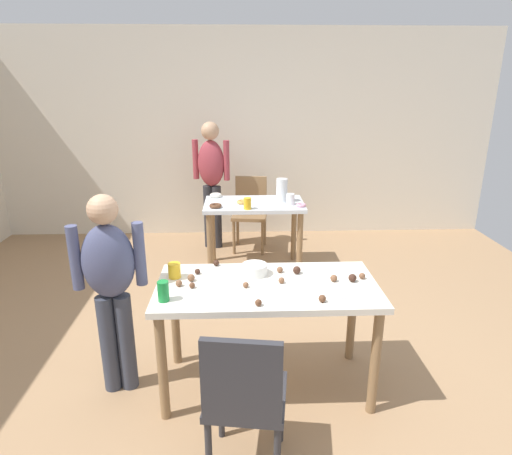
# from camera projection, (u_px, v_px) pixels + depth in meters

# --- Properties ---
(ground_plane) EXTENTS (6.40, 6.40, 0.00)m
(ground_plane) POSITION_uv_depth(u_px,v_px,m) (254.00, 378.00, 3.09)
(ground_plane) COLOR #9E7A56
(wall_back) EXTENTS (6.40, 0.10, 2.60)m
(wall_back) POSITION_uv_depth(u_px,v_px,m) (245.00, 135.00, 5.71)
(wall_back) COLOR beige
(wall_back) RESTS_ON ground_plane
(dining_table_near) EXTENTS (1.39, 0.69, 0.75)m
(dining_table_near) POSITION_uv_depth(u_px,v_px,m) (267.00, 298.00, 2.82)
(dining_table_near) COLOR silver
(dining_table_near) RESTS_ON ground_plane
(dining_table_far) EXTENTS (1.04, 0.62, 0.75)m
(dining_table_far) POSITION_uv_depth(u_px,v_px,m) (254.00, 214.00, 4.70)
(dining_table_far) COLOR silver
(dining_table_far) RESTS_ON ground_plane
(chair_near_table) EXTENTS (0.45, 0.45, 0.87)m
(chair_near_table) POSITION_uv_depth(u_px,v_px,m) (245.00, 395.00, 2.18)
(chair_near_table) COLOR #2D2D33
(chair_near_table) RESTS_ON ground_plane
(chair_far_table) EXTENTS (0.45, 0.45, 0.87)m
(chair_far_table) POSITION_uv_depth(u_px,v_px,m) (250.00, 208.00, 5.37)
(chair_far_table) COLOR olive
(chair_far_table) RESTS_ON ground_plane
(person_girl_near) EXTENTS (0.46, 0.24, 1.34)m
(person_girl_near) POSITION_uv_depth(u_px,v_px,m) (110.00, 280.00, 2.76)
(person_girl_near) COLOR #383D4C
(person_girl_near) RESTS_ON ground_plane
(person_adult_far) EXTENTS (0.45, 0.27, 1.52)m
(person_adult_far) POSITION_uv_depth(u_px,v_px,m) (211.00, 174.00, 5.26)
(person_adult_far) COLOR #28282D
(person_adult_far) RESTS_ON ground_plane
(mixing_bowl) EXTENTS (0.17, 0.17, 0.07)m
(mixing_bowl) POSITION_uv_depth(u_px,v_px,m) (255.00, 269.00, 2.93)
(mixing_bowl) COLOR white
(mixing_bowl) RESTS_ON dining_table_near
(soda_can) EXTENTS (0.07, 0.07, 0.12)m
(soda_can) POSITION_uv_depth(u_px,v_px,m) (163.00, 291.00, 2.57)
(soda_can) COLOR #198438
(soda_can) RESTS_ON dining_table_near
(fork_near) EXTENTS (0.17, 0.02, 0.01)m
(fork_near) POSITION_uv_depth(u_px,v_px,m) (346.00, 298.00, 2.61)
(fork_near) COLOR silver
(fork_near) RESTS_ON dining_table_near
(cup_near_0) EXTENTS (0.08, 0.08, 0.10)m
(cup_near_0) POSITION_uv_depth(u_px,v_px,m) (174.00, 270.00, 2.87)
(cup_near_0) COLOR yellow
(cup_near_0) RESTS_ON dining_table_near
(cake_ball_0) EXTENTS (0.04, 0.04, 0.04)m
(cake_ball_0) POSITION_uv_depth(u_px,v_px,m) (192.00, 285.00, 2.74)
(cake_ball_0) COLOR brown
(cake_ball_0) RESTS_ON dining_table_near
(cake_ball_1) EXTENTS (0.04, 0.04, 0.04)m
(cake_ball_1) POSITION_uv_depth(u_px,v_px,m) (334.00, 278.00, 2.83)
(cake_ball_1) COLOR brown
(cake_ball_1) RESTS_ON dining_table_near
(cake_ball_2) EXTENTS (0.04, 0.04, 0.04)m
(cake_ball_2) POSITION_uv_depth(u_px,v_px,m) (216.00, 263.00, 3.07)
(cake_ball_2) COLOR #3D2319
(cake_ball_2) RESTS_ON dining_table_near
(cake_ball_3) EXTENTS (0.05, 0.05, 0.05)m
(cake_ball_3) POSITION_uv_depth(u_px,v_px,m) (297.00, 270.00, 2.94)
(cake_ball_3) COLOR #3D2319
(cake_ball_3) RESTS_ON dining_table_near
(cake_ball_4) EXTENTS (0.04, 0.04, 0.04)m
(cake_ball_4) POSITION_uv_depth(u_px,v_px,m) (256.00, 264.00, 3.05)
(cake_ball_4) COLOR brown
(cake_ball_4) RESTS_ON dining_table_near
(cake_ball_5) EXTENTS (0.05, 0.05, 0.05)m
(cake_ball_5) POSITION_uv_depth(u_px,v_px,m) (191.00, 278.00, 2.83)
(cake_ball_5) COLOR brown
(cake_ball_5) RESTS_ON dining_table_near
(cake_ball_6) EXTENTS (0.04, 0.04, 0.04)m
(cake_ball_6) POSITION_uv_depth(u_px,v_px,m) (258.00, 303.00, 2.52)
(cake_ball_6) COLOR brown
(cake_ball_6) RESTS_ON dining_table_near
(cake_ball_7) EXTENTS (0.04, 0.04, 0.04)m
(cake_ball_7) POSITION_uv_depth(u_px,v_px,m) (362.00, 276.00, 2.86)
(cake_ball_7) COLOR brown
(cake_ball_7) RESTS_ON dining_table_near
(cake_ball_8) EXTENTS (0.04, 0.04, 0.04)m
(cake_ball_8) POSITION_uv_depth(u_px,v_px,m) (197.00, 271.00, 2.94)
(cake_ball_8) COLOR #3D2319
(cake_ball_8) RESTS_ON dining_table_near
(cake_ball_9) EXTENTS (0.04, 0.04, 0.04)m
(cake_ball_9) POSITION_uv_depth(u_px,v_px,m) (280.00, 270.00, 2.96)
(cake_ball_9) COLOR brown
(cake_ball_9) RESTS_ON dining_table_near
(cake_ball_10) EXTENTS (0.04, 0.04, 0.04)m
(cake_ball_10) POSITION_uv_depth(u_px,v_px,m) (281.00, 280.00, 2.80)
(cake_ball_10) COLOR brown
(cake_ball_10) RESTS_ON dining_table_near
(cake_ball_11) EXTENTS (0.04, 0.04, 0.04)m
(cake_ball_11) POSITION_uv_depth(u_px,v_px,m) (179.00, 283.00, 2.76)
(cake_ball_11) COLOR brown
(cake_ball_11) RESTS_ON dining_table_near
(cake_ball_12) EXTENTS (0.05, 0.05, 0.05)m
(cake_ball_12) POSITION_uv_depth(u_px,v_px,m) (352.00, 278.00, 2.82)
(cake_ball_12) COLOR #3D2319
(cake_ball_12) RESTS_ON dining_table_near
(cake_ball_13) EXTENTS (0.04, 0.04, 0.04)m
(cake_ball_13) POSITION_uv_depth(u_px,v_px,m) (322.00, 298.00, 2.56)
(cake_ball_13) COLOR brown
(cake_ball_13) RESTS_ON dining_table_near
(cake_ball_14) EXTENTS (0.04, 0.04, 0.04)m
(cake_ball_14) POSITION_uv_depth(u_px,v_px,m) (246.00, 285.00, 2.74)
(cake_ball_14) COLOR brown
(cake_ball_14) RESTS_ON dining_table_near
(pitcher_far) EXTENTS (0.12, 0.12, 0.25)m
(pitcher_far) POSITION_uv_depth(u_px,v_px,m) (282.00, 190.00, 4.66)
(pitcher_far) COLOR white
(pitcher_far) RESTS_ON dining_table_far
(cup_far_0) EXTENTS (0.08, 0.08, 0.12)m
(cup_far_0) POSITION_uv_depth(u_px,v_px,m) (247.00, 203.00, 4.41)
(cup_far_0) COLOR yellow
(cup_far_0) RESTS_ON dining_table_far
(cup_far_1) EXTENTS (0.08, 0.08, 0.12)m
(cup_far_1) POSITION_uv_depth(u_px,v_px,m) (290.00, 199.00, 4.56)
(cup_far_1) COLOR white
(cup_far_1) RESTS_ON dining_table_far
(donut_far_0) EXTENTS (0.11, 0.11, 0.03)m
(donut_far_0) POSITION_uv_depth(u_px,v_px,m) (242.00, 202.00, 4.62)
(donut_far_0) COLOR gold
(donut_far_0) RESTS_ON dining_table_far
(donut_far_1) EXTENTS (0.13, 0.13, 0.04)m
(donut_far_1) POSITION_uv_depth(u_px,v_px,m) (216.00, 206.00, 4.47)
(donut_far_1) COLOR brown
(donut_far_1) RESTS_ON dining_table_far
(donut_far_2) EXTENTS (0.13, 0.13, 0.04)m
(donut_far_2) POSITION_uv_depth(u_px,v_px,m) (216.00, 195.00, 4.88)
(donut_far_2) COLOR white
(donut_far_2) RESTS_ON dining_table_far
(donut_far_3) EXTENTS (0.10, 0.10, 0.03)m
(donut_far_3) POSITION_uv_depth(u_px,v_px,m) (301.00, 205.00, 4.51)
(donut_far_3) COLOR pink
(donut_far_3) RESTS_ON dining_table_far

